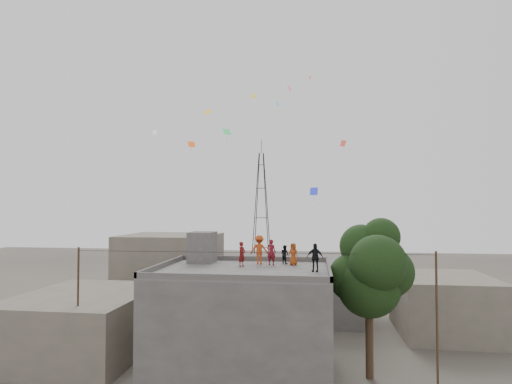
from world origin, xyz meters
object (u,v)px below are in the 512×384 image
at_px(tree, 372,270).
at_px(person_dark_adult, 315,257).
at_px(stair_head_box, 202,247).
at_px(person_red_adult, 271,252).
at_px(transmission_tower, 261,211).

distance_m(tree, person_dark_adult, 3.48).
distance_m(stair_head_box, tree, 10.80).
bearing_deg(stair_head_box, tree, -10.74).
xyz_separation_m(person_red_adult, person_dark_adult, (2.71, -2.39, -0.00)).
distance_m(stair_head_box, person_dark_adult, 7.95).
height_order(tree, person_red_adult, tree).
relative_size(tree, person_red_adult, 5.68).
bearing_deg(stair_head_box, transmission_tower, 91.23).
relative_size(stair_head_box, person_dark_adult, 1.26).
relative_size(stair_head_box, transmission_tower, 0.10).
bearing_deg(tree, person_red_adult, 167.14).
height_order(stair_head_box, person_dark_adult, stair_head_box).
bearing_deg(person_red_adult, stair_head_box, 8.14).
xyz_separation_m(tree, person_dark_adult, (-3.23, -1.03, 0.79)).
height_order(stair_head_box, transmission_tower, transmission_tower).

